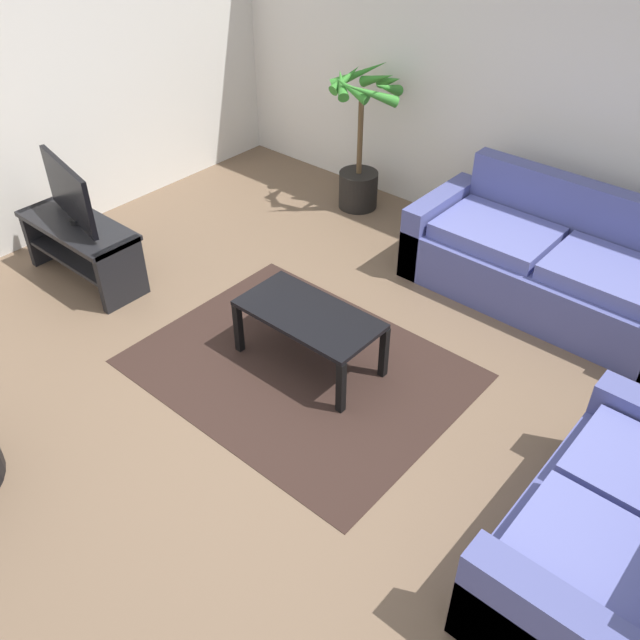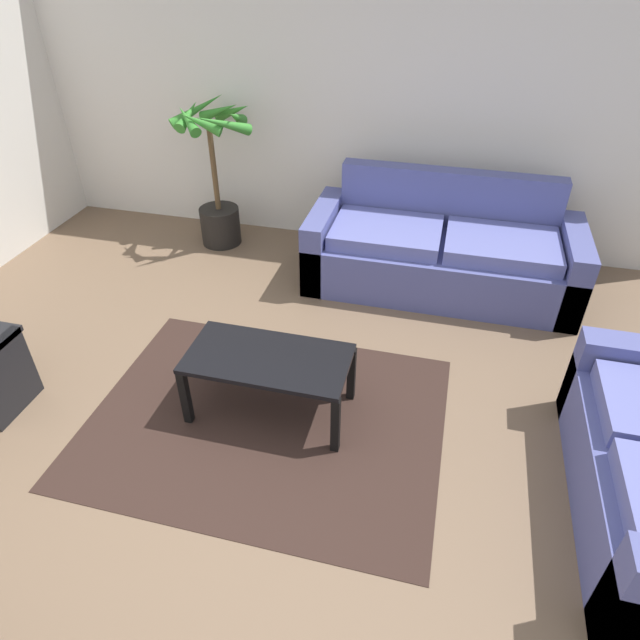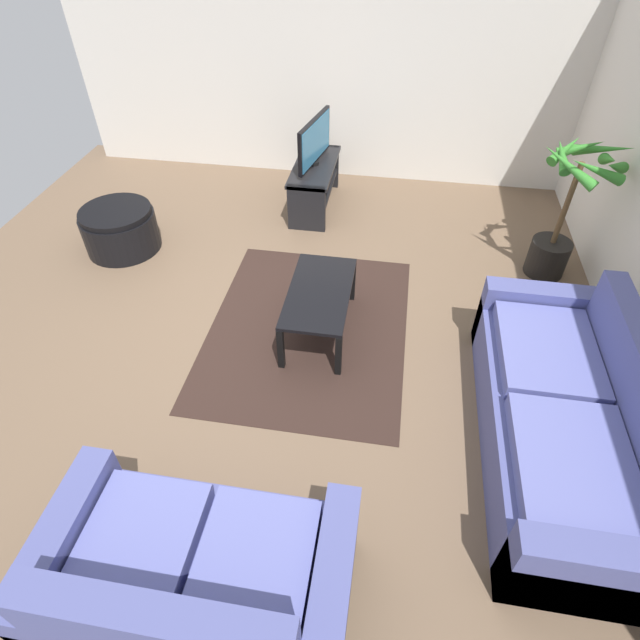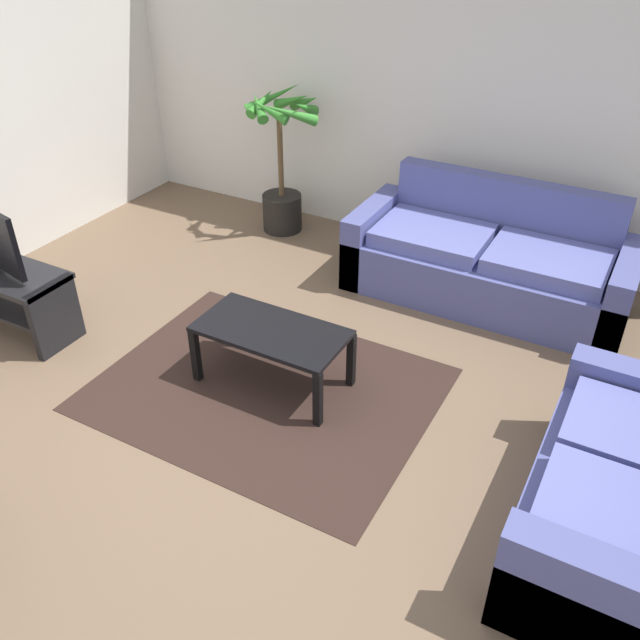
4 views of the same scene
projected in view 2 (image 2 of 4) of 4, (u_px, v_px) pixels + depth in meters
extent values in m
plane|color=brown|center=(245.00, 467.00, 3.19)|extent=(6.60, 6.60, 0.00)
cube|color=silver|center=(355.00, 95.00, 4.75)|extent=(6.00, 0.06, 2.70)
cube|color=#4C518C|center=(439.00, 265.00, 4.65)|extent=(2.20, 0.90, 0.42)
cube|color=#4C518C|center=(449.00, 198.00, 4.68)|extent=(1.84, 0.16, 0.48)
cube|color=#4C518C|center=(323.00, 240.00, 4.79)|extent=(0.18, 0.90, 0.62)
cube|color=#4C518C|center=(569.00, 270.00, 4.39)|extent=(0.18, 0.90, 0.62)
cube|color=#5D63A4|center=(387.00, 233.00, 4.54)|extent=(0.88, 0.66, 0.12)
cube|color=#5D63A4|center=(502.00, 246.00, 4.36)|extent=(0.88, 0.66, 0.12)
cube|color=black|center=(7.00, 379.00, 3.42)|extent=(0.06, 0.41, 0.52)
cube|color=black|center=(269.00, 359.00, 3.32)|extent=(0.99, 0.51, 0.03)
cube|color=black|center=(185.00, 397.00, 3.37)|extent=(0.05, 0.05, 0.41)
cube|color=black|center=(335.00, 425.00, 3.18)|extent=(0.05, 0.05, 0.41)
cube|color=black|center=(215.00, 351.00, 3.73)|extent=(0.05, 0.05, 0.41)
cube|color=black|center=(351.00, 374.00, 3.54)|extent=(0.05, 0.05, 0.41)
cube|color=black|center=(267.00, 419.00, 3.49)|extent=(2.20, 1.70, 0.01)
cylinder|color=black|center=(221.00, 225.00, 5.32)|extent=(0.38, 0.38, 0.35)
cylinder|color=brown|center=(214.00, 168.00, 4.98)|extent=(0.05, 0.05, 0.80)
cone|color=#34842B|center=(236.00, 117.00, 4.71)|extent=(0.19, 0.51, 0.27)
cone|color=#34842B|center=(233.00, 111.00, 4.86)|extent=(0.48, 0.38, 0.28)
cone|color=#34842B|center=(219.00, 111.00, 4.87)|extent=(0.41, 0.15, 0.24)
cone|color=#34842B|center=(197.00, 109.00, 4.91)|extent=(0.45, 0.44, 0.29)
cone|color=#34842B|center=(188.00, 115.00, 4.76)|extent=(0.11, 0.39, 0.23)
cone|color=#34842B|center=(188.00, 120.00, 4.64)|extent=(0.34, 0.33, 0.22)
cone|color=#34842B|center=(201.00, 123.00, 4.58)|extent=(0.38, 0.13, 0.22)
cone|color=#34842B|center=(223.00, 124.00, 4.55)|extent=(0.40, 0.47, 0.28)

